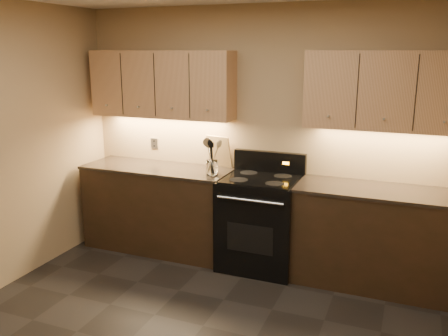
# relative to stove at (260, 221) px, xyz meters

# --- Properties ---
(wall_back) EXTENTS (4.00, 0.04, 2.60)m
(wall_back) POSITION_rel_stove_xyz_m (-0.08, 0.32, 0.82)
(wall_back) COLOR #9F835E
(wall_back) RESTS_ON ground
(counter_left) EXTENTS (1.62, 0.62, 0.93)m
(counter_left) POSITION_rel_stove_xyz_m (-1.18, 0.02, -0.01)
(counter_left) COLOR black
(counter_left) RESTS_ON ground
(counter_right) EXTENTS (1.46, 0.62, 0.93)m
(counter_right) POSITION_rel_stove_xyz_m (1.10, 0.02, -0.01)
(counter_right) COLOR black
(counter_right) RESTS_ON ground
(stove) EXTENTS (0.76, 0.68, 1.14)m
(stove) POSITION_rel_stove_xyz_m (0.00, 0.00, 0.00)
(stove) COLOR black
(stove) RESTS_ON ground
(upper_cab_left) EXTENTS (1.60, 0.30, 0.70)m
(upper_cab_left) POSITION_rel_stove_xyz_m (-1.18, 0.17, 1.32)
(upper_cab_left) COLOR tan
(upper_cab_left) RESTS_ON wall_back
(upper_cab_right) EXTENTS (1.44, 0.30, 0.70)m
(upper_cab_right) POSITION_rel_stove_xyz_m (1.10, 0.17, 1.32)
(upper_cab_right) COLOR tan
(upper_cab_right) RESTS_ON wall_back
(outlet_plate) EXTENTS (0.08, 0.01, 0.12)m
(outlet_plate) POSITION_rel_stove_xyz_m (-1.38, 0.31, 0.64)
(outlet_plate) COLOR #B2B5BA
(outlet_plate) RESTS_ON wall_back
(utensil_crock) EXTENTS (0.15, 0.15, 0.15)m
(utensil_crock) POSITION_rel_stove_xyz_m (-0.50, -0.06, 0.52)
(utensil_crock) COLOR white
(utensil_crock) RESTS_ON counter_left
(cutting_board) EXTENTS (0.29, 0.16, 0.34)m
(cutting_board) POSITION_rel_stove_xyz_m (-0.56, 0.27, 0.62)
(cutting_board) COLOR tan
(cutting_board) RESTS_ON counter_left
(wooden_spoon) EXTENTS (0.17, 0.14, 0.35)m
(wooden_spoon) POSITION_rel_stove_xyz_m (-0.54, -0.07, 0.64)
(wooden_spoon) COLOR tan
(wooden_spoon) RESTS_ON utensil_crock
(black_spoon) EXTENTS (0.08, 0.16, 0.36)m
(black_spoon) POSITION_rel_stove_xyz_m (-0.51, -0.04, 0.65)
(black_spoon) COLOR black
(black_spoon) RESTS_ON utensil_crock
(black_turner) EXTENTS (0.13, 0.13, 0.34)m
(black_turner) POSITION_rel_stove_xyz_m (-0.48, -0.09, 0.63)
(black_turner) COLOR black
(black_turner) RESTS_ON utensil_crock
(steel_spatula) EXTENTS (0.18, 0.14, 0.35)m
(steel_spatula) POSITION_rel_stove_xyz_m (-0.48, -0.05, 0.63)
(steel_spatula) COLOR silver
(steel_spatula) RESTS_ON utensil_crock
(steel_skimmer) EXTENTS (0.18, 0.11, 0.36)m
(steel_skimmer) POSITION_rel_stove_xyz_m (-0.46, -0.08, 0.64)
(steel_skimmer) COLOR silver
(steel_skimmer) RESTS_ON utensil_crock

